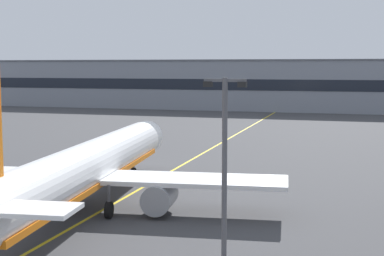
% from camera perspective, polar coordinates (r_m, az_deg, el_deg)
% --- Properties ---
extents(taxiway_centreline, '(2.85, 179.99, 0.01)m').
position_cam_1_polar(taxiway_centreline, '(59.51, -3.19, -4.96)').
color(taxiway_centreline, yellow).
rests_on(taxiway_centreline, ground).
extents(airliner_foreground, '(32.35, 41.47, 11.65)m').
position_cam_1_polar(airliner_foreground, '(46.03, -10.76, -4.09)').
color(airliner_foreground, white).
rests_on(airliner_foreground, ground).
extents(apron_lamp_post, '(2.24, 0.90, 10.94)m').
position_cam_1_polar(apron_lamp_post, '(29.63, 3.27, -4.98)').
color(apron_lamp_post, '#515156').
rests_on(apron_lamp_post, ground).
extents(safety_cone_by_nose_gear, '(0.44, 0.44, 0.55)m').
position_cam_1_polar(safety_cone_by_nose_gear, '(59.73, -3.14, -4.67)').
color(safety_cone_by_nose_gear, orange).
rests_on(safety_cone_by_nose_gear, ground).
extents(terminal_building, '(167.80, 12.40, 13.31)m').
position_cam_1_polar(terminal_building, '(150.28, 8.57, 4.27)').
color(terminal_building, gray).
rests_on(terminal_building, ground).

